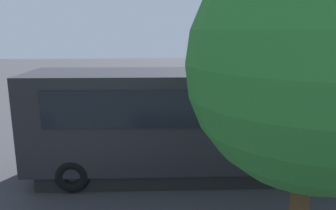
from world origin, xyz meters
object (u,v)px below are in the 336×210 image
tree_left (315,45)px  spectator_left (198,119)px  stunt_motorcycle (132,104)px  spectator_centre (177,119)px  tour_bus (190,124)px  parked_motorcycle_silver (241,135)px  spectator_far_left (226,118)px  spectator_right (149,120)px

tree_left → spectator_left: bearing=-85.8°
stunt_motorcycle → spectator_centre: bearing=114.2°
tour_bus → parked_motorcycle_silver: 3.40m
tour_bus → spectator_centre: 3.01m
tour_bus → stunt_motorcycle: 7.86m
spectator_far_left → stunt_motorcycle: (4.06, -4.40, -0.37)m
tour_bus → spectator_right: size_ratio=5.67×
spectator_left → parked_motorcycle_silver: spectator_left is taller
spectator_centre → stunt_motorcycle: (2.04, -4.54, -0.39)m
tour_bus → spectator_right: (1.25, -2.69, -0.63)m
tour_bus → spectator_far_left: size_ratio=5.82×
spectator_centre → parked_motorcycle_silver: bearing=164.3°
tree_left → parked_motorcycle_silver: bearing=-98.0°
spectator_right → stunt_motorcycle: (0.93, -4.79, -0.40)m
stunt_motorcycle → tree_left: (-3.46, 12.28, 3.61)m
spectator_centre → spectator_far_left: bearing=-176.0°
tour_bus → spectator_far_left: tour_bus is taller
tour_bus → stunt_motorcycle: tour_bus is taller
stunt_motorcycle → tree_left: bearing=105.7°
spectator_centre → stunt_motorcycle: 4.99m
spectator_far_left → spectator_centre: 2.02m
spectator_far_left → spectator_centre: bearing=4.0°
tour_bus → spectator_far_left: (-1.87, -3.08, -0.66)m
spectator_right → spectator_far_left: bearing=-172.9°
spectator_far_left → tree_left: (0.60, 7.87, 3.24)m
tour_bus → spectator_left: tour_bus is taller
spectator_right → parked_motorcycle_silver: (-3.51, 0.43, -0.53)m
spectator_far_left → parked_motorcycle_silver: spectator_far_left is taller
tree_left → spectator_far_left: bearing=-94.4°
spectator_far_left → tree_left: size_ratio=0.26×
spectator_centre → tree_left: size_ratio=0.26×
spectator_right → tree_left: bearing=108.6°
tour_bus → spectator_right: 3.03m
spectator_right → tree_left: size_ratio=0.26×
spectator_centre → tree_left: bearing=100.4°
stunt_motorcycle → parked_motorcycle_silver: bearing=130.5°
tour_bus → tree_left: (-1.27, 4.80, 2.58)m
spectator_right → spectator_left: bearing=-173.1°
spectator_far_left → stunt_motorcycle: 6.00m
spectator_far_left → spectator_centre: (2.02, 0.14, 0.02)m
tour_bus → parked_motorcycle_silver: bearing=-135.0°
spectator_centre → spectator_right: (1.10, 0.25, 0.01)m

